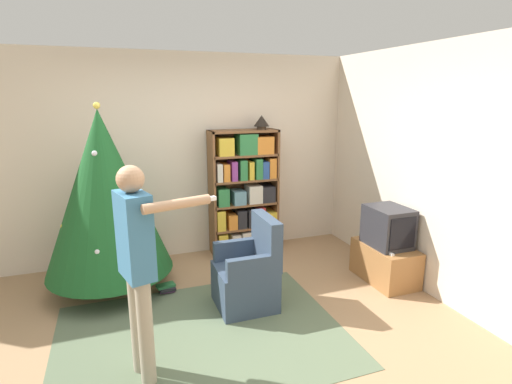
{
  "coord_description": "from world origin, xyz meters",
  "views": [
    {
      "loc": [
        -0.81,
        -3.07,
        2.07
      ],
      "look_at": [
        0.63,
        0.9,
        1.05
      ],
      "focal_mm": 28.0,
      "sensor_mm": 36.0,
      "label": 1
    }
  ],
  "objects_px": {
    "standing_person": "(138,257)",
    "table_lamp": "(262,121)",
    "bookshelf": "(245,194)",
    "christmas_tree": "(105,193)",
    "armchair": "(249,275)",
    "television": "(388,227)"
  },
  "relations": [
    {
      "from": "standing_person",
      "to": "table_lamp",
      "type": "height_order",
      "value": "table_lamp"
    },
    {
      "from": "bookshelf",
      "to": "standing_person",
      "type": "bearing_deg",
      "value": -125.29
    },
    {
      "from": "christmas_tree",
      "to": "table_lamp",
      "type": "distance_m",
      "value": 2.14
    },
    {
      "from": "armchair",
      "to": "standing_person",
      "type": "distance_m",
      "value": 1.45
    },
    {
      "from": "christmas_tree",
      "to": "bookshelf",
      "type": "bearing_deg",
      "value": 17.26
    },
    {
      "from": "television",
      "to": "christmas_tree",
      "type": "relative_size",
      "value": 0.25
    },
    {
      "from": "armchair",
      "to": "table_lamp",
      "type": "height_order",
      "value": "table_lamp"
    },
    {
      "from": "christmas_tree",
      "to": "table_lamp",
      "type": "xyz_separation_m",
      "value": [
        1.96,
        0.55,
        0.67
      ]
    },
    {
      "from": "bookshelf",
      "to": "table_lamp",
      "type": "relative_size",
      "value": 8.23
    },
    {
      "from": "bookshelf",
      "to": "armchair",
      "type": "bearing_deg",
      "value": -106.91
    },
    {
      "from": "bookshelf",
      "to": "armchair",
      "type": "height_order",
      "value": "bookshelf"
    },
    {
      "from": "television",
      "to": "standing_person",
      "type": "relative_size",
      "value": 0.3
    },
    {
      "from": "christmas_tree",
      "to": "standing_person",
      "type": "xyz_separation_m",
      "value": [
        0.22,
        -1.58,
        -0.12
      ]
    },
    {
      "from": "christmas_tree",
      "to": "standing_person",
      "type": "height_order",
      "value": "christmas_tree"
    },
    {
      "from": "christmas_tree",
      "to": "armchair",
      "type": "xyz_separation_m",
      "value": [
        1.29,
        -0.85,
        -0.76
      ]
    },
    {
      "from": "bookshelf",
      "to": "television",
      "type": "relative_size",
      "value": 3.33
    },
    {
      "from": "christmas_tree",
      "to": "armchair",
      "type": "distance_m",
      "value": 1.72
    },
    {
      "from": "bookshelf",
      "to": "standing_person",
      "type": "relative_size",
      "value": 1.01
    },
    {
      "from": "christmas_tree",
      "to": "table_lamp",
      "type": "bearing_deg",
      "value": 15.62
    },
    {
      "from": "table_lamp",
      "to": "television",
      "type": "bearing_deg",
      "value": -54.87
    },
    {
      "from": "television",
      "to": "armchair",
      "type": "relative_size",
      "value": 0.54
    },
    {
      "from": "bookshelf",
      "to": "table_lamp",
      "type": "bearing_deg",
      "value": 3.2
    }
  ]
}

